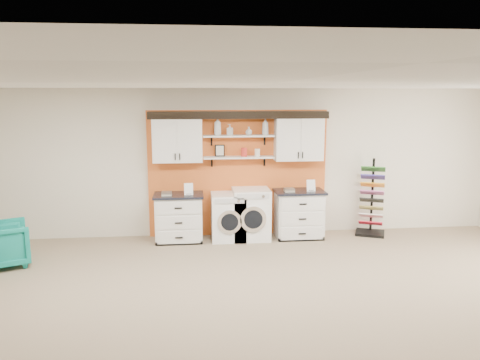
{
  "coord_description": "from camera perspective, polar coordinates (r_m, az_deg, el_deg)",
  "views": [
    {
      "loc": [
        -0.86,
        -4.82,
        2.69
      ],
      "look_at": [
        -0.13,
        2.3,
        1.37
      ],
      "focal_mm": 35.0,
      "sensor_mm": 36.0,
      "label": 1
    }
  ],
  "objects": [
    {
      "name": "soap_bottle_d",
      "position": [
        8.74,
        3.1,
        6.56
      ],
      "size": [
        0.17,
        0.17,
        0.32
      ],
      "primitive_type": "imported",
      "rotation": [
        0.0,
        0.0,
        0.77
      ],
      "color": "silver",
      "rests_on": "shelf_upper"
    },
    {
      "name": "dryer",
      "position": [
        8.8,
        1.34,
        -4.14
      ],
      "size": [
        0.68,
        0.71,
        0.95
      ],
      "color": "white",
      "rests_on": "floor"
    },
    {
      "name": "canister_cream",
      "position": [
        8.77,
        2.13,
        3.36
      ],
      "size": [
        0.1,
        0.1,
        0.14
      ],
      "primitive_type": "cylinder",
      "color": "silver",
      "rests_on": "shelf_lower"
    },
    {
      "name": "upper_cabinet_right",
      "position": [
        8.87,
        7.16,
        5.1
      ],
      "size": [
        0.9,
        0.35,
        0.84
      ],
      "color": "white",
      "rests_on": "wall_back"
    },
    {
      "name": "ceiling",
      "position": [
        4.89,
        4.35,
        11.69
      ],
      "size": [
        10.0,
        10.0,
        0.0
      ],
      "primitive_type": "plane",
      "rotation": [
        3.14,
        0.0,
        0.0
      ],
      "color": "white",
      "rests_on": "wall_back"
    },
    {
      "name": "base_cabinet_left",
      "position": [
        8.75,
        -7.45,
        -4.54
      ],
      "size": [
        0.9,
        0.66,
        0.89
      ],
      "color": "white",
      "rests_on": "floor"
    },
    {
      "name": "shelf_upper",
      "position": [
        8.69,
        -0.15,
        5.4
      ],
      "size": [
        1.32,
        0.28,
        0.03
      ],
      "primitive_type": "cube",
      "color": "white",
      "rests_on": "wall_back"
    },
    {
      "name": "sample_rack",
      "position": [
        9.41,
        15.7,
        -3.52
      ],
      "size": [
        0.67,
        0.62,
        1.47
      ],
      "rotation": [
        0.0,
        0.0,
        -0.41
      ],
      "color": "black",
      "rests_on": "floor"
    },
    {
      "name": "base_cabinet_right",
      "position": [
        8.97,
        7.17,
        -4.1
      ],
      "size": [
        0.93,
        0.66,
        0.91
      ],
      "color": "white",
      "rests_on": "floor"
    },
    {
      "name": "soap_bottle_b",
      "position": [
        8.67,
        -1.24,
        6.15
      ],
      "size": [
        0.12,
        0.12,
        0.2
      ],
      "primitive_type": "imported",
      "rotation": [
        0.0,
        0.0,
        4.25
      ],
      "color": "silver",
      "rests_on": "shelf_upper"
    },
    {
      "name": "wall_back",
      "position": [
        8.95,
        -0.28,
        2.13
      ],
      "size": [
        10.0,
        0.0,
        10.0
      ],
      "primitive_type": "plane",
      "rotation": [
        1.57,
        0.0,
        0.0
      ],
      "color": "beige",
      "rests_on": "floor"
    },
    {
      "name": "soap_bottle_c",
      "position": [
        8.7,
        1.08,
        6.01
      ],
      "size": [
        0.13,
        0.13,
        0.15
      ],
      "primitive_type": "imported",
      "rotation": [
        0.0,
        0.0,
        4.63
      ],
      "color": "silver",
      "rests_on": "shelf_upper"
    },
    {
      "name": "accent_panel",
      "position": [
        8.95,
        -0.25,
        0.83
      ],
      "size": [
        3.4,
        0.07,
        2.4
      ],
      "primitive_type": "cube",
      "color": "#D25E23",
      "rests_on": "wall_back"
    },
    {
      "name": "soap_bottle_a",
      "position": [
        8.65,
        -2.75,
        6.58
      ],
      "size": [
        0.17,
        0.17,
        0.34
      ],
      "primitive_type": "imported",
      "rotation": [
        0.0,
        0.0,
        -1.97
      ],
      "color": "silver",
      "rests_on": "shelf_upper"
    },
    {
      "name": "canister_red",
      "position": [
        8.73,
        0.5,
        3.41
      ],
      "size": [
        0.11,
        0.11,
        0.16
      ],
      "primitive_type": "cylinder",
      "color": "red",
      "rests_on": "shelf_lower"
    },
    {
      "name": "armchair",
      "position": [
        8.35,
        -26.93,
        -7.02
      ],
      "size": [
        1.0,
        0.99,
        0.7
      ],
      "primitive_type": "imported",
      "rotation": [
        0.0,
        0.0,
        1.98
      ],
      "color": "#0E8073",
      "rests_on": "floor"
    },
    {
      "name": "upper_cabinet_left",
      "position": [
        8.65,
        -7.64,
        4.95
      ],
      "size": [
        0.9,
        0.35,
        0.84
      ],
      "color": "white",
      "rests_on": "wall_back"
    },
    {
      "name": "washer",
      "position": [
        8.77,
        -1.45,
        -4.47
      ],
      "size": [
        0.62,
        0.71,
        0.87
      ],
      "color": "white",
      "rests_on": "floor"
    },
    {
      "name": "shelf_lower",
      "position": [
        8.74,
        -0.15,
        2.79
      ],
      "size": [
        1.32,
        0.28,
        0.03
      ],
      "primitive_type": "cube",
      "color": "white",
      "rests_on": "wall_back"
    },
    {
      "name": "picture_frame",
      "position": [
        8.74,
        -2.47,
        3.61
      ],
      "size": [
        0.18,
        0.02,
        0.22
      ],
      "color": "black",
      "rests_on": "shelf_lower"
    },
    {
      "name": "crown_molding",
      "position": [
        8.68,
        -0.16,
        8.02
      ],
      "size": [
        3.3,
        0.41,
        0.13
      ],
      "color": "black",
      "rests_on": "wall_back"
    },
    {
      "name": "floor",
      "position": [
        5.58,
        3.93,
        -18.41
      ],
      "size": [
        10.0,
        10.0,
        0.0
      ],
      "primitive_type": "plane",
      "color": "#856D59",
      "rests_on": "ground"
    }
  ]
}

